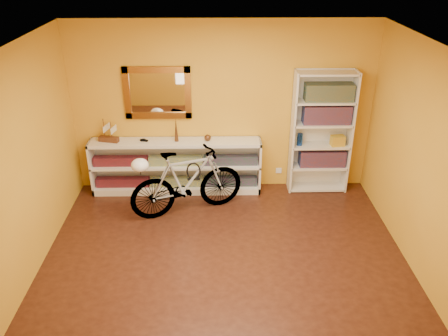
{
  "coord_description": "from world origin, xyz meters",
  "views": [
    {
      "loc": [
        -0.1,
        -4.51,
        3.57
      ],
      "look_at": [
        0.0,
        0.7,
        0.95
      ],
      "focal_mm": 36.68,
      "sensor_mm": 36.0,
      "label": 1
    }
  ],
  "objects_px": {
    "console_unit": "(176,166)",
    "bookcase": "(321,133)",
    "helmet": "(140,165)",
    "bicycle": "(187,182)"
  },
  "relations": [
    {
      "from": "bicycle",
      "to": "helmet",
      "type": "height_order",
      "value": "bicycle"
    },
    {
      "from": "console_unit",
      "to": "bookcase",
      "type": "distance_m",
      "value": 2.27
    },
    {
      "from": "bicycle",
      "to": "helmet",
      "type": "distance_m",
      "value": 0.75
    },
    {
      "from": "bookcase",
      "to": "bicycle",
      "type": "distance_m",
      "value": 2.15
    },
    {
      "from": "bicycle",
      "to": "bookcase",
      "type": "bearing_deg",
      "value": -91.78
    },
    {
      "from": "bookcase",
      "to": "helmet",
      "type": "distance_m",
      "value": 2.75
    },
    {
      "from": "bookcase",
      "to": "helmet",
      "type": "relative_size",
      "value": 7.97
    },
    {
      "from": "console_unit",
      "to": "helmet",
      "type": "bearing_deg",
      "value": -115.03
    },
    {
      "from": "console_unit",
      "to": "bookcase",
      "type": "relative_size",
      "value": 1.37
    },
    {
      "from": "console_unit",
      "to": "bookcase",
      "type": "bearing_deg",
      "value": 0.65
    }
  ]
}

